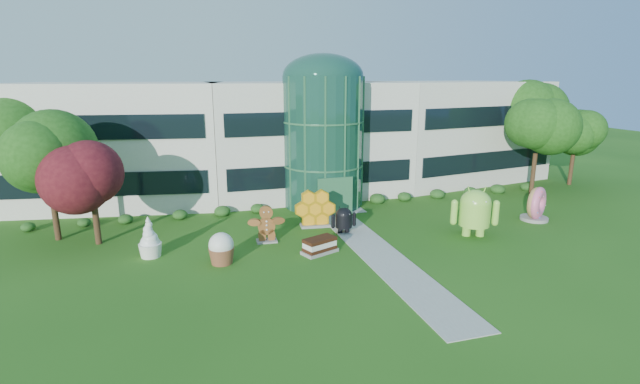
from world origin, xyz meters
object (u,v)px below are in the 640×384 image
object	(u,v)px
android_green	(475,209)
donut	(536,203)
android_black	(344,218)
gingerbread	(266,224)

from	to	relation	value
android_green	donut	bearing A→B (deg)	35.40
android_green	android_black	bearing A→B (deg)	-179.76
android_green	donut	world-z (taller)	android_green
android_black	donut	bearing A→B (deg)	-5.70
android_green	donut	distance (m)	6.28
android_green	gingerbread	distance (m)	13.00
android_green	android_black	size ratio (longest dim) A/B	1.78
android_black	gingerbread	xyz separation A→B (m)	(-5.03, -0.17, 0.16)
android_black	android_green	bearing A→B (deg)	-20.85
donut	gingerbread	world-z (taller)	donut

